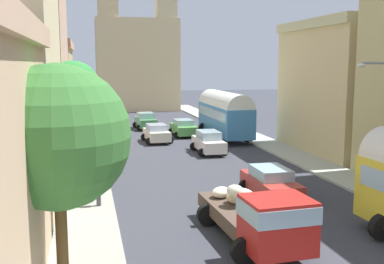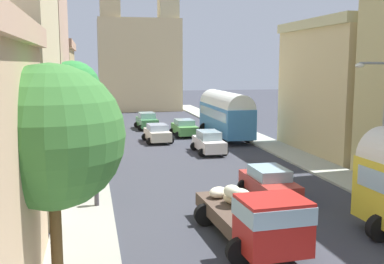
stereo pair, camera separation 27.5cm
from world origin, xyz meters
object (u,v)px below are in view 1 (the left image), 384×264
Objects in this scene: car_3 at (209,142)px; car_4 at (183,128)px; streetlamp_near at (382,120)px; pedestrian_2 at (90,154)px; parked_bus_1 at (224,113)px; cargo_truck_0 at (259,216)px; car_0 at (157,133)px; pedestrian_0 at (98,187)px; car_1 at (146,121)px; pedestrian_1 at (100,158)px; car_2 at (271,182)px.

car_3 is 1.06× the size of car_4.
pedestrian_2 is at bearing 144.08° from streetlamp_near.
cargo_truck_0 is (-6.02, -24.06, -1.12)m from parked_bus_1.
cargo_truck_0 reaches higher than car_3.
car_3 reaches higher than car_0.
cargo_truck_0 is 8.01m from pedestrian_0.
pedestrian_0 reaches higher than car_3.
car_3 is at bearing 25.12° from pedestrian_2.
pedestrian_0 is at bearing -101.90° from car_1.
car_0 and car_4 have the same top height.
pedestrian_1 is at bearing -68.11° from pedestrian_2.
car_3 is at bearing -116.14° from parked_bus_1.
parked_bus_1 is 15.86m from pedestrian_2.
pedestrian_1 is (-5.10, -19.15, 0.23)m from car_1.
car_2 is at bearing -38.21° from pedestrian_1.
car_1 is (-6.13, 7.22, -1.44)m from parked_bus_1.
car_3 is 9.50m from pedestrian_2.
car_1 is at bearing 105.54° from streetlamp_near.
car_4 is (-0.15, 8.31, -0.04)m from car_3.
pedestrian_0 is at bearing -125.34° from car_3.
pedestrian_0 is at bearing 171.49° from streetlamp_near.
pedestrian_1 reaches higher than car_2.
car_4 is 14.96m from pedestrian_2.
car_1 is at bearing 75.08° from pedestrian_1.
parked_bus_1 is 2.40× the size of car_4.
pedestrian_1 is (-7.89, -13.73, 0.29)m from car_4.
pedestrian_0 is (-11.49, -18.21, -1.26)m from parked_bus_1.
pedestrian_1 is at bearing -119.88° from car_4.
car_0 is at bearing 118.79° from car_3.
car_4 is 2.09× the size of pedestrian_2.
streetlamp_near is (4.65, -1.88, 3.21)m from car_2.
cargo_truck_0 reaches higher than car_4.
parked_bus_1 reaches higher than cargo_truck_0.
pedestrian_2 is 0.28× the size of streetlamp_near.
pedestrian_0 reaches higher than car_2.
streetlamp_near is at bearing -68.09° from car_0.
streetlamp_near reaches higher than car_3.
pedestrian_2 is at bearing -138.21° from parked_bus_1.
cargo_truck_0 reaches higher than pedestrian_2.
parked_bus_1 is 21.57m from pedestrian_0.
pedestrian_1 is (0.26, 6.28, 0.05)m from pedestrian_0.
car_0 is 0.58× the size of streetlamp_near.
car_0 is 12.05m from pedestrian_1.
car_1 is 2.11× the size of pedestrian_2.
car_3 is 2.21× the size of pedestrian_2.
parked_bus_1 is 9.58m from car_1.
car_4 is at bearing 67.85° from pedestrian_0.
car_2 is 20.08m from car_4.
streetlamp_near is at bearing -74.46° from car_1.
pedestrian_0 is at bearing -106.97° from car_0.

